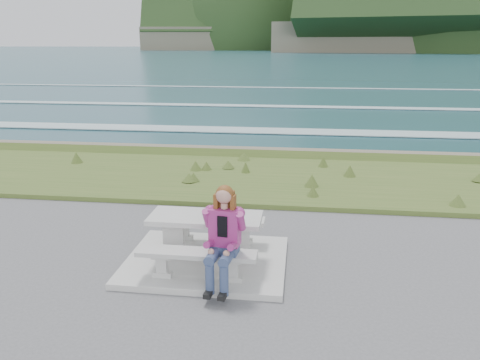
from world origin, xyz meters
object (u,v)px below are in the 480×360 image
(bench_landward, at_px, (197,257))
(bench_seaward, at_px, (214,223))
(picnic_table, at_px, (206,225))
(seated_woman, at_px, (222,251))

(bench_landward, bearing_deg, bench_seaward, 90.00)
(picnic_table, bearing_deg, seated_woman, -64.01)
(picnic_table, xyz_separation_m, bench_landward, (0.00, -0.70, -0.23))
(picnic_table, relative_size, seated_woman, 1.22)
(bench_landward, bearing_deg, seated_woman, -18.90)
(bench_seaward, bearing_deg, picnic_table, -90.00)
(bench_landward, bearing_deg, picnic_table, 90.00)
(seated_woman, bearing_deg, bench_landward, 167.62)
(picnic_table, xyz_separation_m, bench_seaward, (0.00, 0.70, -0.23))
(picnic_table, distance_m, bench_seaward, 0.74)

